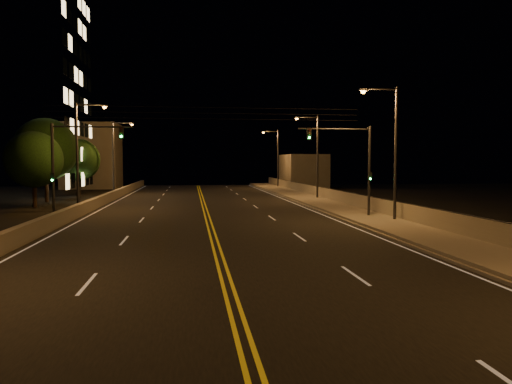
{
  "coord_description": "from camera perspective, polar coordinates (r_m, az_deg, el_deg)",
  "views": [
    {
      "loc": [
        -1.13,
        -6.03,
        3.96
      ],
      "look_at": [
        2.0,
        18.0,
        2.5
      ],
      "focal_mm": 35.0,
      "sensor_mm": 36.0,
      "label": 1
    }
  ],
  "objects": [
    {
      "name": "road",
      "position": [
        26.36,
        -4.9,
        -5.19
      ],
      "size": [
        18.0,
        120.0,
        0.02
      ],
      "primitive_type": "cube",
      "color": "black",
      "rests_on": "ground"
    },
    {
      "name": "sidewalk",
      "position": [
        28.89,
        17.09,
        -4.29
      ],
      "size": [
        3.6,
        120.0,
        0.3
      ],
      "primitive_type": "cube",
      "color": "gray",
      "rests_on": "ground"
    },
    {
      "name": "curb",
      "position": [
        28.18,
        13.62,
        -4.58
      ],
      "size": [
        0.14,
        120.0,
        0.15
      ],
      "primitive_type": "cube",
      "color": "gray",
      "rests_on": "ground"
    },
    {
      "name": "parapet_wall",
      "position": [
        29.53,
        20.03,
        -2.91
      ],
      "size": [
        0.3,
        120.0,
        1.0
      ],
      "primitive_type": "cube",
      "color": "gray",
      "rests_on": "sidewalk"
    },
    {
      "name": "jersey_barrier",
      "position": [
        27.5,
        -24.66,
        -4.19
      ],
      "size": [
        0.45,
        120.0,
        0.91
      ],
      "primitive_type": "cube",
      "color": "gray",
      "rests_on": "ground"
    },
    {
      "name": "distant_building_right",
      "position": [
        79.38,
        5.42,
        2.42
      ],
      "size": [
        6.0,
        10.0,
        5.14
      ],
      "primitive_type": "cube",
      "color": "gray",
      "rests_on": "ground"
    },
    {
      "name": "distant_building_left",
      "position": [
        79.55,
        -18.24,
        3.93
      ],
      "size": [
        8.0,
        8.0,
        9.74
      ],
      "primitive_type": "cube",
      "color": "gray",
      "rests_on": "ground"
    },
    {
      "name": "parapet_rail",
      "position": [
        29.48,
        20.05,
        -1.88
      ],
      "size": [
        0.06,
        120.0,
        0.06
      ],
      "primitive_type": "cylinder",
      "rotation": [
        1.57,
        0.0,
        0.0
      ],
      "color": "black",
      "rests_on": "parapet_wall"
    },
    {
      "name": "lane_markings",
      "position": [
        26.28,
        -4.89,
        -5.18
      ],
      "size": [
        17.32,
        116.0,
        0.0
      ],
      "color": "silver",
      "rests_on": "road"
    },
    {
      "name": "streetlight_1",
      "position": [
        32.93,
        15.22,
        5.22
      ],
      "size": [
        2.55,
        0.28,
        8.69
      ],
      "color": "#2D2D33",
      "rests_on": "ground"
    },
    {
      "name": "streetlight_2",
      "position": [
        51.76,
        6.74,
        4.62
      ],
      "size": [
        2.55,
        0.28,
        8.69
      ],
      "color": "#2D2D33",
      "rests_on": "ground"
    },
    {
      "name": "streetlight_3",
      "position": [
        74.89,
        2.3,
        4.27
      ],
      "size": [
        2.55,
        0.28,
        8.69
      ],
      "color": "#2D2D33",
      "rests_on": "ground"
    },
    {
      "name": "streetlight_5",
      "position": [
        42.53,
        -19.4,
        4.71
      ],
      "size": [
        2.55,
        0.28,
        8.69
      ],
      "color": "#2D2D33",
      "rests_on": "ground"
    },
    {
      "name": "streetlight_6",
      "position": [
        61.03,
        -15.74,
        4.33
      ],
      "size": [
        2.55,
        0.28,
        8.69
      ],
      "color": "#2D2D33",
      "rests_on": "ground"
    },
    {
      "name": "traffic_signal_right",
      "position": [
        34.75,
        11.33,
        3.47
      ],
      "size": [
        5.11,
        0.31,
        6.4
      ],
      "color": "#2D2D33",
      "rests_on": "ground"
    },
    {
      "name": "traffic_signal_left",
      "position": [
        33.8,
        -20.63,
        3.32
      ],
      "size": [
        5.11,
        0.31,
        6.4
      ],
      "color": "#2D2D33",
      "rests_on": "ground"
    },
    {
      "name": "overhead_wires",
      "position": [
        35.72,
        -5.64,
        8.95
      ],
      "size": [
        22.0,
        0.03,
        0.83
      ],
      "color": "black"
    },
    {
      "name": "tree_0",
      "position": [
        47.25,
        -24.07,
        3.4
      ],
      "size": [
        4.89,
        4.89,
        6.63
      ],
      "color": "black",
      "rests_on": "ground"
    },
    {
      "name": "tree_1",
      "position": [
        53.28,
        -22.9,
        4.52
      ],
      "size": [
        6.11,
        6.11,
        8.28
      ],
      "color": "black",
      "rests_on": "ground"
    },
    {
      "name": "tree_2",
      "position": [
        62.49,
        -19.61,
        3.49
      ],
      "size": [
        4.95,
        4.95,
        6.71
      ],
      "color": "black",
      "rests_on": "ground"
    }
  ]
}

